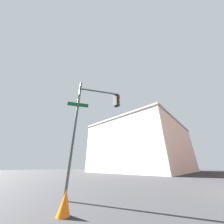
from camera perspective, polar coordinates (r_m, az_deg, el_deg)
name	(u,v)px	position (r m, az deg, el deg)	size (l,w,h in m)	color
traffic_signal_near	(96,111)	(6.49, -7.84, 0.72)	(1.80, 2.53, 5.75)	#474C47
building_stucco	(144,148)	(32.57, 15.47, -16.96)	(18.70, 22.93, 10.88)	beige
traffic_cone	(65,203)	(4.31, -22.29, -36.12)	(0.36, 0.36, 0.61)	orange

